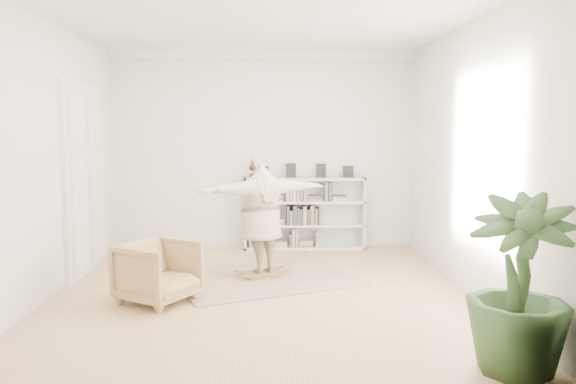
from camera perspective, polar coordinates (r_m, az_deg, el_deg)
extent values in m
plane|color=tan|center=(7.63, -2.65, -10.17)|extent=(6.00, 6.00, 0.00)
plane|color=silver|center=(10.32, -2.52, 4.29)|extent=(5.50, 0.00, 5.50)
plane|color=silver|center=(4.33, -3.21, 1.50)|extent=(5.50, 0.00, 5.50)
plane|color=silver|center=(7.86, -23.25, 3.15)|extent=(0.00, 6.00, 6.00)
plane|color=silver|center=(7.79, 17.98, 3.33)|extent=(0.00, 6.00, 6.00)
plane|color=white|center=(7.46, -2.80, 17.41)|extent=(6.00, 6.00, 0.00)
cube|color=white|center=(10.34, -2.57, 13.78)|extent=(5.50, 0.12, 0.18)
cube|color=white|center=(9.09, -19.95, 1.11)|extent=(0.08, 1.78, 2.92)
cube|color=silver|center=(8.71, -20.63, 0.88)|extent=(0.06, 0.78, 2.80)
cube|color=silver|center=(9.47, -19.10, 1.34)|extent=(0.06, 0.78, 2.80)
cube|color=silver|center=(10.24, -4.35, -2.21)|extent=(0.04, 0.35, 1.30)
cube|color=silver|center=(10.38, 7.66, -2.13)|extent=(0.04, 0.35, 1.30)
cube|color=silver|center=(10.41, 1.64, -2.06)|extent=(2.20, 0.04, 1.30)
cube|color=silver|center=(10.37, 1.68, -5.63)|extent=(2.20, 0.35, 0.04)
cube|color=silver|center=(10.29, 1.69, -3.39)|extent=(2.20, 0.35, 0.04)
cube|color=silver|center=(10.22, 1.70, -1.02)|extent=(2.20, 0.35, 0.04)
cube|color=silver|center=(10.18, 1.71, 1.33)|extent=(2.20, 0.35, 0.04)
cube|color=black|center=(10.20, -2.52, 2.12)|extent=(0.18, 0.07, 0.24)
cube|color=black|center=(10.21, 0.29, 2.13)|extent=(0.18, 0.07, 0.24)
cube|color=black|center=(10.24, 3.37, 2.14)|extent=(0.18, 0.07, 0.24)
cube|color=black|center=(10.30, 6.14, 2.13)|extent=(0.18, 0.07, 0.24)
imported|color=tan|center=(7.32, -13.05, -7.91)|extent=(1.16, 1.15, 0.77)
cube|color=tan|center=(8.35, -2.65, -8.64)|extent=(3.06, 2.78, 0.02)
cube|color=olive|center=(8.33, -2.65, -8.20)|extent=(0.59, 0.48, 0.03)
cube|color=olive|center=(8.34, -2.65, -8.44)|extent=(0.34, 0.18, 0.04)
cube|color=olive|center=(8.34, -2.65, -8.44)|extent=(0.34, 0.18, 0.04)
cube|color=olive|center=(8.33, -2.65, -8.20)|extent=(0.21, 0.12, 0.11)
cube|color=olive|center=(8.33, -2.65, -8.20)|extent=(0.21, 0.12, 0.11)
imported|color=tan|center=(8.16, -2.68, -2.43)|extent=(2.01, 1.22, 1.59)
imported|color=#304D26|center=(5.43, 22.36, -8.67)|extent=(1.19, 1.19, 1.61)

